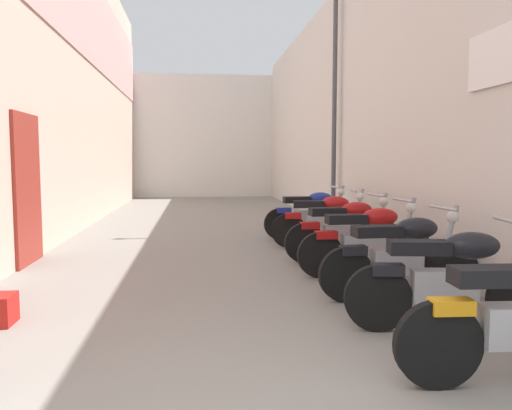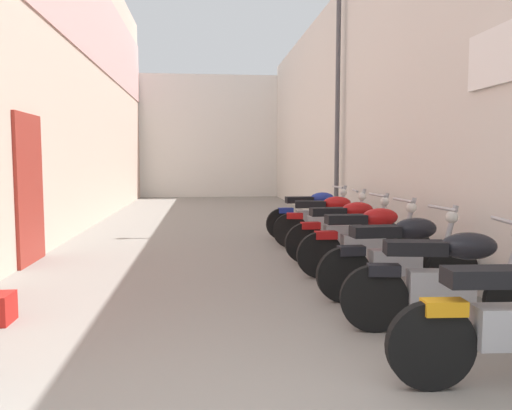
# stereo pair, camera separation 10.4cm
# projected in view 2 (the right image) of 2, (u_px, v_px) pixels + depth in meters

# --- Properties ---
(ground_plane) EXTENTS (34.91, 34.91, 0.00)m
(ground_plane) POSITION_uv_depth(u_px,v_px,m) (217.00, 240.00, 9.69)
(ground_plane) COLOR gray
(building_left) EXTENTS (0.45, 18.91, 6.84)m
(building_left) POSITION_uv_depth(u_px,v_px,m) (74.00, 71.00, 11.01)
(building_left) COLOR beige
(building_left) RESTS_ON ground
(building_right) EXTENTS (0.45, 18.91, 5.33)m
(building_right) POSITION_uv_depth(u_px,v_px,m) (345.00, 110.00, 11.74)
(building_right) COLOR beige
(building_right) RESTS_ON ground
(building_far_end) EXTENTS (8.63, 2.00, 4.99)m
(building_far_end) POSITION_uv_depth(u_px,v_px,m) (209.00, 137.00, 21.81)
(building_far_end) COLOR silver
(building_far_end) RESTS_ON ground
(motorcycle_second) EXTENTS (1.84, 0.58, 1.04)m
(motorcycle_second) POSITION_uv_depth(u_px,v_px,m) (448.00, 277.00, 4.45)
(motorcycle_second) COLOR black
(motorcycle_second) RESTS_ON ground
(motorcycle_third) EXTENTS (1.85, 0.58, 1.04)m
(motorcycle_third) POSITION_uv_depth(u_px,v_px,m) (400.00, 255.00, 5.53)
(motorcycle_third) COLOR black
(motorcycle_third) RESTS_ON ground
(motorcycle_fourth) EXTENTS (1.85, 0.58, 1.04)m
(motorcycle_fourth) POSITION_uv_depth(u_px,v_px,m) (367.00, 239.00, 6.64)
(motorcycle_fourth) COLOR black
(motorcycle_fourth) RESTS_ON ground
(motorcycle_fifth) EXTENTS (1.85, 0.58, 1.04)m
(motorcycle_fifth) POSITION_uv_depth(u_px,v_px,m) (346.00, 229.00, 7.60)
(motorcycle_fifth) COLOR black
(motorcycle_fifth) RESTS_ON ground
(motorcycle_sixth) EXTENTS (1.84, 0.58, 1.04)m
(motorcycle_sixth) POSITION_uv_depth(u_px,v_px,m) (327.00, 219.00, 8.80)
(motorcycle_sixth) COLOR black
(motorcycle_sixth) RESTS_ON ground
(motorcycle_seventh) EXTENTS (1.85, 0.58, 1.04)m
(motorcycle_seventh) POSITION_uv_depth(u_px,v_px,m) (314.00, 213.00, 9.86)
(motorcycle_seventh) COLOR black
(motorcycle_seventh) RESTS_ON ground
(street_lamp) EXTENTS (0.79, 0.18, 5.13)m
(street_lamp) POSITION_uv_depth(u_px,v_px,m) (334.00, 93.00, 11.00)
(street_lamp) COLOR #47474C
(street_lamp) RESTS_ON ground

